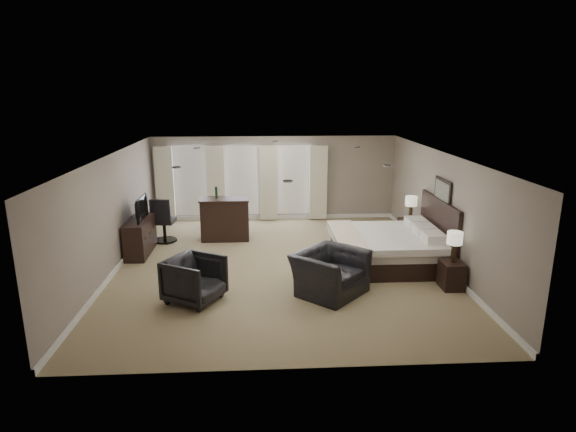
{
  "coord_description": "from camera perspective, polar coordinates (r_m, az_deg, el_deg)",
  "views": [
    {
      "loc": [
        -0.43,
        -10.52,
        4.0
      ],
      "look_at": [
        0.2,
        0.4,
        1.1
      ],
      "focal_mm": 30.0,
      "sensor_mm": 36.0,
      "label": 1
    }
  ],
  "objects": [
    {
      "name": "armchair_near",
      "position": [
        9.68,
        5.01,
        -5.9
      ],
      "size": [
        1.54,
        1.56,
        1.16
      ],
      "primitive_type": "imported",
      "rotation": [
        0.0,
        0.0,
        0.82
      ],
      "color": "black",
      "rests_on": "ground"
    },
    {
      "name": "dresser",
      "position": [
        12.54,
        -17.11,
        -2.33
      ],
      "size": [
        0.49,
        1.51,
        0.88
      ],
      "primitive_type": "cube",
      "color": "black",
      "rests_on": "ground"
    },
    {
      "name": "bar_counter",
      "position": [
        13.16,
        -7.45,
        -0.33
      ],
      "size": [
        1.33,
        0.69,
        1.16
      ],
      "primitive_type": "cube",
      "color": "black",
      "rests_on": "ground"
    },
    {
      "name": "wall_art",
      "position": [
        11.51,
        17.82,
        2.86
      ],
      "size": [
        0.04,
        0.96,
        0.56
      ],
      "primitive_type": "cube",
      "color": "slate",
      "rests_on": "room"
    },
    {
      "name": "bar_stool_left",
      "position": [
        14.33,
        -7.99,
        0.2
      ],
      "size": [
        0.44,
        0.44,
        0.82
      ],
      "primitive_type": "cube",
      "rotation": [
        0.0,
        0.0,
        0.14
      ],
      "color": "black",
      "rests_on": "ground"
    },
    {
      "name": "nightstand_near",
      "position": [
        10.54,
        18.8,
        -6.64
      ],
      "size": [
        0.42,
        0.52,
        0.57
      ],
      "primitive_type": "cube",
      "color": "black",
      "rests_on": "ground"
    },
    {
      "name": "armchair_far",
      "position": [
        9.49,
        -11.03,
        -7.15
      ],
      "size": [
        1.24,
        1.26,
        0.98
      ],
      "primitive_type": "imported",
      "rotation": [
        0.0,
        0.0,
        1.06
      ],
      "color": "black",
      "rests_on": "ground"
    },
    {
      "name": "tv",
      "position": [
        12.4,
        -17.29,
        -0.1
      ],
      "size": [
        0.57,
        0.99,
        0.13
      ],
      "primitive_type": "imported",
      "rotation": [
        0.0,
        0.0,
        1.57
      ],
      "color": "black",
      "rests_on": "dresser"
    },
    {
      "name": "bar_stool_right",
      "position": [
        13.65,
        -6.09,
        -0.63
      ],
      "size": [
        0.46,
        0.46,
        0.75
      ],
      "primitive_type": "cube",
      "rotation": [
        0.0,
        0.0,
        0.36
      ],
      "color": "black",
      "rests_on": "ground"
    },
    {
      "name": "desk_chair",
      "position": [
        13.28,
        -14.51,
        -0.41
      ],
      "size": [
        0.68,
        0.68,
        1.22
      ],
      "primitive_type": "cube",
      "rotation": [
        0.0,
        0.0,
        3.05
      ],
      "color": "black",
      "rests_on": "ground"
    },
    {
      "name": "lamp_far",
      "position": [
        12.93,
        14.35,
        0.91
      ],
      "size": [
        0.31,
        0.31,
        0.63
      ],
      "primitive_type": "cube",
      "color": "beige",
      "rests_on": "nightstand_far"
    },
    {
      "name": "bed",
      "position": [
        11.39,
        12.17,
        -1.94
      ],
      "size": [
        2.43,
        2.32,
        1.55
      ],
      "primitive_type": "cube",
      "color": "silver",
      "rests_on": "ground"
    },
    {
      "name": "lamp_near",
      "position": [
        10.34,
        19.08,
        -3.51
      ],
      "size": [
        0.31,
        0.31,
        0.65
      ],
      "primitive_type": "cube",
      "color": "beige",
      "rests_on": "nightstand_near"
    },
    {
      "name": "window_bay",
      "position": [
        14.9,
        -5.45,
        3.97
      ],
      "size": [
        5.25,
        0.2,
        2.3
      ],
      "color": "silver",
      "rests_on": "room"
    },
    {
      "name": "room",
      "position": [
        10.87,
        -0.93,
        0.46
      ],
      "size": [
        7.6,
        8.6,
        2.64
      ],
      "color": "#877956",
      "rests_on": "ground"
    },
    {
      "name": "nightstand_far",
      "position": [
        13.1,
        14.17,
        -1.86
      ],
      "size": [
        0.5,
        0.62,
        0.67
      ],
      "primitive_type": "cube",
      "color": "black",
      "rests_on": "ground"
    }
  ]
}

